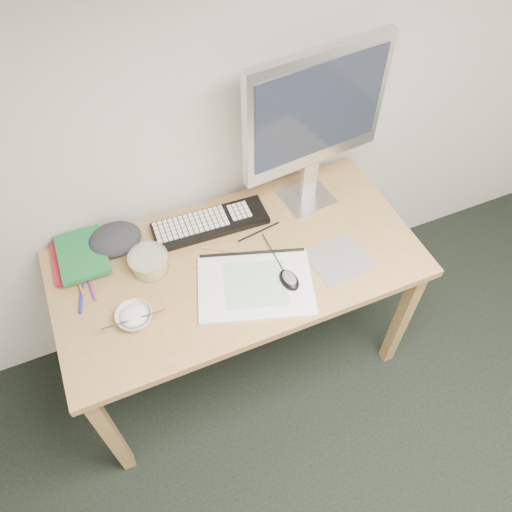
{
  "coord_description": "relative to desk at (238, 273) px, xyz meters",
  "views": [
    {
      "loc": [
        -0.61,
        0.33,
        2.26
      ],
      "look_at": [
        -0.17,
        1.37,
        0.83
      ],
      "focal_mm": 35.0,
      "sensor_mm": 36.0,
      "label": 1
    }
  ],
  "objects": [
    {
      "name": "pencil_tan",
      "position": [
        -0.02,
        0.06,
        0.09
      ],
      "size": [
        0.17,
        0.11,
        0.01
      ],
      "primitive_type": "cylinder",
      "rotation": [
        0.0,
        1.57,
        -0.57
      ],
      "color": "tan",
      "rests_on": "desk"
    },
    {
      "name": "marker_orange",
      "position": [
        -0.58,
        0.14,
        0.09
      ],
      "size": [
        0.02,
        0.14,
        0.01
      ],
      "primitive_type": "cylinder",
      "rotation": [
        0.0,
        1.57,
        1.63
      ],
      "color": "orange",
      "rests_on": "desk"
    },
    {
      "name": "mousepad",
      "position": [
        0.36,
        -0.14,
        0.08
      ],
      "size": [
        0.23,
        0.21,
        0.0
      ],
      "primitive_type": "cube",
      "rotation": [
        0.0,
        0.0,
        0.08
      ],
      "color": "slate",
      "rests_on": "desk"
    },
    {
      "name": "sketchpad",
      "position": [
        0.02,
        -0.13,
        0.09
      ],
      "size": [
        0.49,
        0.42,
        0.01
      ],
      "primitive_type": "cube",
      "rotation": [
        0.0,
        0.0,
        -0.32
      ],
      "color": "silver",
      "rests_on": "desk"
    },
    {
      "name": "desk",
      "position": [
        0.0,
        0.0,
        0.0
      ],
      "size": [
        1.4,
        0.7,
        0.75
      ],
      "color": "tan",
      "rests_on": "ground"
    },
    {
      "name": "pencil_black",
      "position": [
        0.13,
        0.1,
        0.09
      ],
      "size": [
        0.19,
        0.04,
        0.01
      ],
      "primitive_type": "cylinder",
      "rotation": [
        0.0,
        1.57,
        0.15
      ],
      "color": "black",
      "rests_on": "desk"
    },
    {
      "name": "cloth_lump",
      "position": [
        -0.41,
        0.26,
        0.12
      ],
      "size": [
        0.19,
        0.16,
        0.07
      ],
      "primitive_type": "ellipsoid",
      "rotation": [
        0.0,
        0.0,
        0.13
      ],
      "color": "#25282D",
      "rests_on": "desk"
    },
    {
      "name": "rice_bowl",
      "position": [
        -0.43,
        -0.1,
        0.1
      ],
      "size": [
        0.16,
        0.16,
        0.04
      ],
      "primitive_type": "imported",
      "rotation": [
        0.0,
        0.0,
        0.28
      ],
      "color": "white",
      "rests_on": "desk"
    },
    {
      "name": "fruit_tub",
      "position": [
        -0.32,
        0.1,
        0.12
      ],
      "size": [
        0.18,
        0.18,
        0.07
      ],
      "primitive_type": "cylinder",
      "rotation": [
        0.0,
        0.0,
        0.22
      ],
      "color": "#DEC54E",
      "rests_on": "desk"
    },
    {
      "name": "chopsticks",
      "position": [
        -0.43,
        -0.13,
        0.13
      ],
      "size": [
        0.23,
        0.03,
        0.02
      ],
      "primitive_type": "cylinder",
      "rotation": [
        0.0,
        1.57,
        -0.04
      ],
      "color": "silver",
      "rests_on": "rice_bowl"
    },
    {
      "name": "keyboard",
      "position": [
        -0.03,
        0.21,
        0.1
      ],
      "size": [
        0.47,
        0.17,
        0.03
      ],
      "primitive_type": "cube",
      "rotation": [
        0.0,
        0.0,
        -0.04
      ],
      "color": "black",
      "rests_on": "desk"
    },
    {
      "name": "mouse",
      "position": [
        0.14,
        -0.17,
        0.11
      ],
      "size": [
        0.07,
        0.11,
        0.03
      ],
      "primitive_type": "ellipsoid",
      "rotation": [
        0.0,
        0.0,
        0.07
      ],
      "color": "black",
      "rests_on": "sketchpad"
    },
    {
      "name": "monitor",
      "position": [
        0.39,
        0.2,
        0.5
      ],
      "size": [
        0.58,
        0.2,
        0.68
      ],
      "rotation": [
        0.0,
        0.0,
        0.11
      ],
      "color": "silver",
      "rests_on": "desk"
    },
    {
      "name": "book_red",
      "position": [
        -0.57,
        0.25,
        0.09
      ],
      "size": [
        0.17,
        0.22,
        0.02
      ],
      "primitive_type": "cube",
      "rotation": [
        0.0,
        0.0,
        -0.04
      ],
      "color": "maroon",
      "rests_on": "desk"
    },
    {
      "name": "book_green",
      "position": [
        -0.54,
        0.24,
        0.12
      ],
      "size": [
        0.18,
        0.25,
        0.02
      ],
      "primitive_type": "cube",
      "rotation": [
        0.0,
        0.0,
        -0.01
      ],
      "color": "#1A6B34",
      "rests_on": "book_red"
    },
    {
      "name": "pencil_pink",
      "position": [
        -0.06,
        0.02,
        0.09
      ],
      "size": [
        0.19,
        0.04,
        0.01
      ],
      "primitive_type": "cylinder",
      "rotation": [
        0.0,
        1.57,
        -0.18
      ],
      "color": "pink",
      "rests_on": "desk"
    },
    {
      "name": "marker_blue",
      "position": [
        -0.58,
        0.06,
        0.09
      ],
      "size": [
        0.04,
        0.13,
        0.01
      ],
      "primitive_type": "cylinder",
      "rotation": [
        0.0,
        1.57,
        1.32
      ],
      "color": "#1F1FA8",
      "rests_on": "desk"
    },
    {
      "name": "marker_purple",
      "position": [
        -0.54,
        0.1,
        0.09
      ],
      "size": [
        0.02,
        0.13,
        0.01
      ],
      "primitive_type": "cylinder",
      "rotation": [
        0.0,
        1.57,
        1.6
      ],
      "color": "purple",
      "rests_on": "desk"
    }
  ]
}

